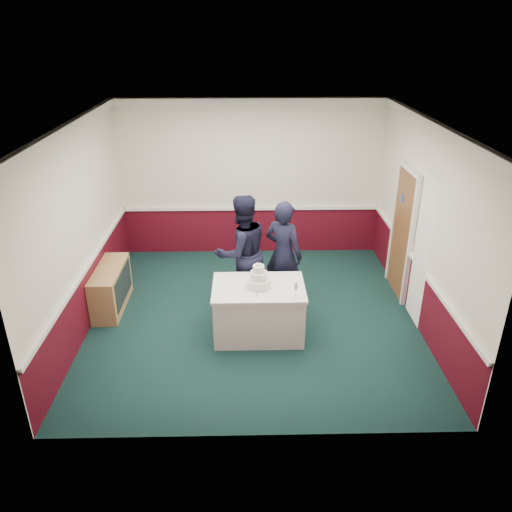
{
  "coord_description": "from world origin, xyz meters",
  "views": [
    {
      "loc": [
        -0.11,
        -6.71,
        4.2
      ],
      "look_at": [
        0.04,
        -0.1,
        1.1
      ],
      "focal_mm": 35.0,
      "sensor_mm": 36.0,
      "label": 1
    }
  ],
  "objects_px": {
    "person_woman": "(283,254)",
    "champagne_flute": "(296,287)",
    "cake_table": "(258,310)",
    "cake_knife": "(257,293)",
    "sideboard": "(111,288)",
    "person_man": "(242,252)",
    "wedding_cake": "(259,280)"
  },
  "relations": [
    {
      "from": "person_man",
      "to": "champagne_flute",
      "type": "bearing_deg",
      "value": 96.01
    },
    {
      "from": "sideboard",
      "to": "cake_table",
      "type": "distance_m",
      "value": 2.48
    },
    {
      "from": "champagne_flute",
      "to": "person_man",
      "type": "xyz_separation_m",
      "value": [
        -0.74,
        1.13,
        0.01
      ]
    },
    {
      "from": "wedding_cake",
      "to": "person_woman",
      "type": "distance_m",
      "value": 0.97
    },
    {
      "from": "champagne_flute",
      "to": "person_woman",
      "type": "height_order",
      "value": "person_woman"
    },
    {
      "from": "cake_knife",
      "to": "champagne_flute",
      "type": "xyz_separation_m",
      "value": [
        0.53,
        -0.08,
        0.14
      ]
    },
    {
      "from": "person_man",
      "to": "person_woman",
      "type": "bearing_deg",
      "value": 155.13
    },
    {
      "from": "sideboard",
      "to": "person_man",
      "type": "relative_size",
      "value": 0.64
    },
    {
      "from": "person_woman",
      "to": "cake_table",
      "type": "bearing_deg",
      "value": 98.71
    },
    {
      "from": "sideboard",
      "to": "cake_table",
      "type": "height_order",
      "value": "cake_table"
    },
    {
      "from": "cake_knife",
      "to": "person_man",
      "type": "relative_size",
      "value": 0.12
    },
    {
      "from": "wedding_cake",
      "to": "person_man",
      "type": "relative_size",
      "value": 0.19
    },
    {
      "from": "cake_table",
      "to": "champagne_flute",
      "type": "distance_m",
      "value": 0.78
    },
    {
      "from": "champagne_flute",
      "to": "sideboard",
      "type": "bearing_deg",
      "value": 159.08
    },
    {
      "from": "wedding_cake",
      "to": "champagne_flute",
      "type": "height_order",
      "value": "wedding_cake"
    },
    {
      "from": "cake_knife",
      "to": "person_woman",
      "type": "bearing_deg",
      "value": 71.05
    },
    {
      "from": "champagne_flute",
      "to": "person_woman",
      "type": "xyz_separation_m",
      "value": [
        -0.08,
        1.16,
        -0.04
      ]
    },
    {
      "from": "sideboard",
      "to": "cake_knife",
      "type": "bearing_deg",
      "value": -23.53
    },
    {
      "from": "cake_knife",
      "to": "person_woman",
      "type": "xyz_separation_m",
      "value": [
        0.45,
        1.08,
        0.09
      ]
    },
    {
      "from": "wedding_cake",
      "to": "champagne_flute",
      "type": "distance_m",
      "value": 0.57
    },
    {
      "from": "cake_table",
      "to": "cake_knife",
      "type": "bearing_deg",
      "value": -98.53
    },
    {
      "from": "sideboard",
      "to": "champagne_flute",
      "type": "distance_m",
      "value": 3.1
    },
    {
      "from": "cake_table",
      "to": "cake_knife",
      "type": "relative_size",
      "value": 6.0
    },
    {
      "from": "person_man",
      "to": "person_woman",
      "type": "relative_size",
      "value": 1.06
    },
    {
      "from": "sideboard",
      "to": "person_man",
      "type": "xyz_separation_m",
      "value": [
        2.1,
        0.04,
        0.59
      ]
    },
    {
      "from": "person_woman",
      "to": "champagne_flute",
      "type": "bearing_deg",
      "value": 128.26
    },
    {
      "from": "sideboard",
      "to": "person_man",
      "type": "distance_m",
      "value": 2.18
    },
    {
      "from": "cake_table",
      "to": "wedding_cake",
      "type": "relative_size",
      "value": 3.63
    },
    {
      "from": "cake_knife",
      "to": "person_woman",
      "type": "height_order",
      "value": "person_woman"
    },
    {
      "from": "cake_knife",
      "to": "person_woman",
      "type": "distance_m",
      "value": 1.17
    },
    {
      "from": "cake_knife",
      "to": "wedding_cake",
      "type": "bearing_deg",
      "value": 85.01
    },
    {
      "from": "wedding_cake",
      "to": "person_woman",
      "type": "bearing_deg",
      "value": 64.63
    }
  ]
}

